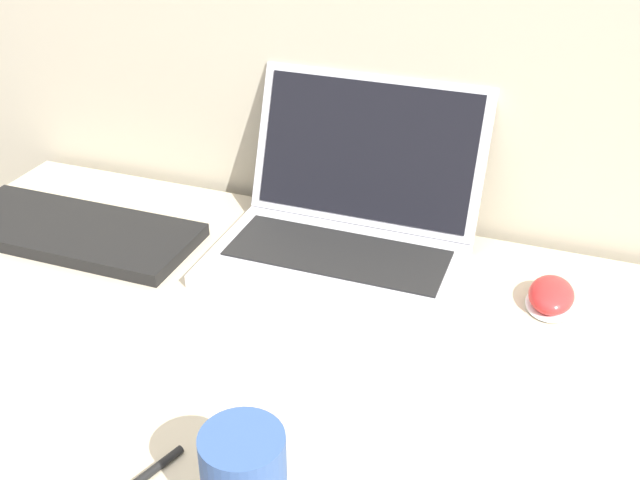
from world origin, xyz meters
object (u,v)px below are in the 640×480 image
(computer_mouse, at_px, (551,296))
(external_keyboard, at_px, (73,231))
(drink_cup, at_px, (244,480))
(laptop, at_px, (347,221))

(computer_mouse, relative_size, external_keyboard, 0.23)
(drink_cup, height_order, computer_mouse, drink_cup)
(laptop, xyz_separation_m, computer_mouse, (0.30, -0.04, -0.04))
(laptop, bearing_deg, computer_mouse, -6.66)
(laptop, bearing_deg, drink_cup, -82.08)
(laptop, height_order, computer_mouse, laptop)
(laptop, relative_size, computer_mouse, 4.03)
(computer_mouse, xyz_separation_m, external_keyboard, (-0.71, -0.07, -0.00))
(drink_cup, bearing_deg, external_keyboard, 140.97)
(computer_mouse, bearing_deg, drink_cup, -116.73)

